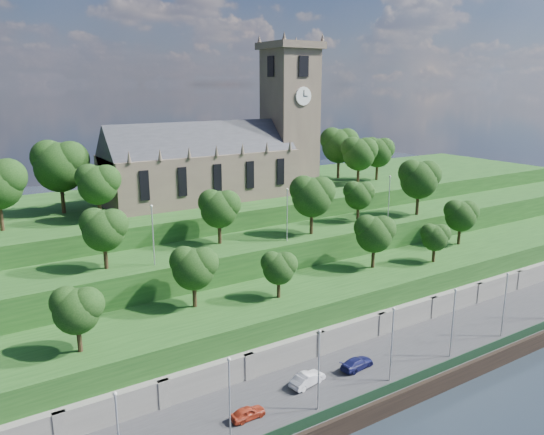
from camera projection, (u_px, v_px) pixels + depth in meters
ground at (418, 402)px, 58.38m from camera, size 320.00×320.00×0.00m
promenade at (380, 370)px, 63.05m from camera, size 160.00×12.00×2.00m
quay_wall at (419, 393)px, 58.07m from camera, size 160.00×0.50×2.20m
fence at (415, 378)px, 58.24m from camera, size 160.00×0.10×1.20m
retaining_wall at (348, 338)px, 67.57m from camera, size 160.00×2.10×5.00m
embankment_lower at (319, 311)px, 72.14m from camera, size 160.00×12.00×8.00m
embankment_upper at (276, 274)px, 80.66m from camera, size 160.00×10.00×12.00m
hilltop at (214, 233)px, 97.48m from camera, size 160.00×32.00×15.00m
church at (226, 153)px, 90.94m from camera, size 38.60×12.35×27.60m
trees_lower at (328, 246)px, 71.18m from camera, size 67.67×8.84×7.90m
trees_upper at (315, 194)px, 80.20m from camera, size 59.72×8.83×9.61m
trees_hilltop at (221, 159)px, 89.79m from camera, size 76.20×16.27×11.08m
lamp_posts_promenade at (392, 339)px, 57.68m from camera, size 60.36×0.36×8.76m
lamp_posts_upper at (287, 211)px, 75.65m from camera, size 40.36×0.36×7.74m
car_left at (248, 413)px, 52.04m from camera, size 3.67×1.52×1.24m
car_middle at (307, 379)px, 57.84m from camera, size 4.60×2.34×1.44m
car_right at (357, 363)px, 61.28m from camera, size 4.65×2.36×1.29m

